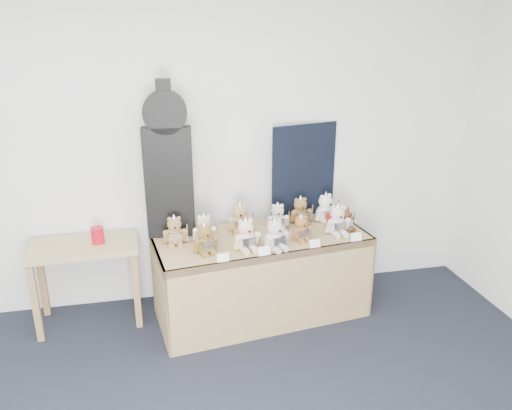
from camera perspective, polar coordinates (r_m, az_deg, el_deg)
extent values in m
plane|color=white|center=(4.22, -13.57, 5.85)|extent=(6.00, 0.00, 6.00)
cube|color=white|center=(4.25, -2.03, 8.09)|extent=(0.21, 0.00, 0.30)
cube|color=#9C794F|center=(4.07, 0.64, -3.98)|extent=(1.80, 0.93, 0.06)
cube|color=#9C794F|center=(3.93, 2.39, -10.30)|extent=(1.71, 0.24, 0.72)
cube|color=#9C794F|center=(4.04, -10.94, -9.80)|extent=(0.11, 0.71, 0.72)
cube|color=#9C794F|center=(4.55, 10.78, -6.24)|extent=(0.11, 0.71, 0.72)
cube|color=#9B7C53|center=(4.20, -19.13, -4.51)|extent=(0.86, 0.50, 0.04)
cube|color=olive|center=(4.24, -23.90, -10.25)|extent=(0.05, 0.05, 0.66)
cube|color=olive|center=(4.57, -23.24, -7.88)|extent=(0.05, 0.05, 0.66)
cube|color=olive|center=(4.16, -13.50, -9.51)|extent=(0.05, 0.05, 0.66)
cube|color=olive|center=(4.51, -13.67, -7.16)|extent=(0.05, 0.05, 0.66)
cube|color=black|center=(3.99, -9.89, 2.50)|extent=(0.39, 0.14, 0.89)
cylinder|color=black|center=(3.86, -10.38, 10.40)|extent=(0.34, 0.13, 0.33)
cube|color=black|center=(3.85, -10.51, 12.36)|extent=(0.12, 0.11, 0.22)
cube|color=black|center=(4.38, 5.50, 3.87)|extent=(0.61, 0.17, 0.83)
cylinder|color=#B10B1D|center=(4.16, -17.65, -3.31)|extent=(0.10, 0.10, 0.13)
ellipsoid|color=brown|center=(3.78, -5.85, -4.49)|extent=(0.18, 0.16, 0.15)
sphere|color=brown|center=(3.74, -5.90, -3.07)|extent=(0.11, 0.11, 0.11)
cylinder|color=brown|center=(3.70, -5.62, -3.45)|extent=(0.05, 0.04, 0.05)
sphere|color=black|center=(3.69, -5.53, -3.54)|extent=(0.02, 0.02, 0.02)
sphere|color=brown|center=(3.71, -6.44, -2.55)|extent=(0.04, 0.04, 0.04)
sphere|color=brown|center=(3.74, -5.41, -2.36)|extent=(0.04, 0.04, 0.04)
cylinder|color=brown|center=(3.74, -6.77, -4.69)|extent=(0.06, 0.09, 0.11)
cylinder|color=brown|center=(3.79, -4.73, -4.29)|extent=(0.06, 0.09, 0.11)
cylinder|color=brown|center=(3.74, -6.01, -5.49)|extent=(0.07, 0.11, 0.05)
cylinder|color=brown|center=(3.76, -5.04, -5.29)|extent=(0.07, 0.11, 0.05)
cube|color=white|center=(3.73, -5.51, -4.77)|extent=(0.10, 0.04, 0.08)
cone|color=white|center=(3.72, -5.93, -2.40)|extent=(0.09, 0.09, 0.07)
cube|color=white|center=(3.77, -4.35, -3.98)|extent=(0.02, 0.04, 0.16)
cube|color=white|center=(3.80, -4.33, -4.81)|extent=(0.05, 0.02, 0.01)
ellipsoid|color=beige|center=(3.81, -1.18, -4.11)|extent=(0.19, 0.18, 0.17)
sphere|color=beige|center=(3.76, -1.19, -2.55)|extent=(0.12, 0.12, 0.12)
cylinder|color=beige|center=(3.72, -0.87, -2.96)|extent=(0.06, 0.04, 0.05)
sphere|color=black|center=(3.71, -0.75, -3.06)|extent=(0.02, 0.02, 0.02)
sphere|color=beige|center=(3.73, -1.76, -1.97)|extent=(0.04, 0.04, 0.04)
sphere|color=beige|center=(3.76, -0.64, -1.79)|extent=(0.04, 0.04, 0.04)
cylinder|color=beige|center=(3.76, -2.16, -4.31)|extent=(0.07, 0.10, 0.13)
cylinder|color=beige|center=(3.81, 0.04, -3.90)|extent=(0.07, 0.10, 0.13)
cylinder|color=beige|center=(3.76, -1.34, -5.19)|extent=(0.07, 0.12, 0.05)
cylinder|color=beige|center=(3.79, -0.30, -4.99)|extent=(0.07, 0.12, 0.05)
cube|color=white|center=(3.75, -0.78, -4.42)|extent=(0.11, 0.04, 0.09)
cone|color=white|center=(3.74, -1.20, -1.82)|extent=(0.10, 0.10, 0.08)
cube|color=white|center=(3.80, 0.46, -3.56)|extent=(0.02, 0.04, 0.18)
cube|color=white|center=(3.83, 0.46, -4.48)|extent=(0.05, 0.02, 0.01)
ellipsoid|color=beige|center=(3.82, 2.14, -4.04)|extent=(0.20, 0.19, 0.16)
sphere|color=beige|center=(3.78, 2.16, -2.57)|extent=(0.12, 0.12, 0.12)
cylinder|color=beige|center=(3.75, 2.61, -2.93)|extent=(0.06, 0.04, 0.05)
sphere|color=black|center=(3.74, 2.77, -3.02)|extent=(0.02, 0.02, 0.02)
sphere|color=beige|center=(3.74, 1.70, -2.05)|extent=(0.04, 0.04, 0.04)
sphere|color=beige|center=(3.79, 2.64, -1.81)|extent=(0.04, 0.04, 0.04)
cylinder|color=beige|center=(3.77, 1.39, -4.30)|extent=(0.07, 0.10, 0.12)
cylinder|color=beige|center=(3.85, 3.23, -3.77)|extent=(0.07, 0.10, 0.12)
cylinder|color=beige|center=(3.78, 2.19, -5.08)|extent=(0.08, 0.11, 0.05)
cylinder|color=beige|center=(3.82, 3.06, -4.82)|extent=(0.08, 0.11, 0.05)
cube|color=white|center=(3.78, 2.70, -4.30)|extent=(0.10, 0.06, 0.09)
cone|color=white|center=(3.76, 2.17, -1.87)|extent=(0.10, 0.10, 0.08)
cube|color=white|center=(3.84, 3.63, -3.43)|extent=(0.03, 0.04, 0.17)
cube|color=white|center=(3.87, 3.61, -4.29)|extent=(0.05, 0.02, 0.01)
ellipsoid|color=#925B37|center=(4.00, 5.14, -3.18)|extent=(0.15, 0.14, 0.13)
sphere|color=#925B37|center=(3.96, 5.17, -1.98)|extent=(0.10, 0.10, 0.10)
cylinder|color=#925B37|center=(3.93, 5.46, -2.29)|extent=(0.04, 0.03, 0.04)
sphere|color=black|center=(3.92, 5.56, -2.37)|extent=(0.02, 0.02, 0.02)
sphere|color=#925B37|center=(3.94, 4.78, -1.54)|extent=(0.03, 0.03, 0.03)
sphere|color=#925B37|center=(3.96, 5.60, -1.40)|extent=(0.03, 0.03, 0.03)
cylinder|color=#925B37|center=(3.95, 4.44, -3.32)|extent=(0.05, 0.08, 0.10)
cylinder|color=#925B37|center=(4.01, 6.05, -3.03)|extent=(0.05, 0.08, 0.10)
cylinder|color=#925B37|center=(3.96, 5.05, -4.00)|extent=(0.06, 0.09, 0.04)
cylinder|color=#925B37|center=(3.99, 5.82, -3.85)|extent=(0.06, 0.09, 0.04)
cube|color=white|center=(3.96, 5.49, -3.40)|extent=(0.09, 0.03, 0.07)
cone|color=white|center=(3.95, 5.19, -1.42)|extent=(0.08, 0.08, 0.06)
cube|color=white|center=(4.00, 6.39, -2.77)|extent=(0.02, 0.03, 0.14)
cube|color=white|center=(4.03, 6.36, -3.47)|extent=(0.04, 0.01, 0.01)
ellipsoid|color=silver|center=(4.15, 9.22, -2.32)|extent=(0.17, 0.15, 0.16)
sphere|color=silver|center=(4.11, 9.30, -0.91)|extent=(0.12, 0.12, 0.12)
cylinder|color=silver|center=(4.07, 9.59, -1.27)|extent=(0.05, 0.03, 0.05)
sphere|color=black|center=(4.05, 9.70, -1.36)|extent=(0.02, 0.02, 0.02)
sphere|color=silver|center=(4.07, 8.84, -0.35)|extent=(0.04, 0.04, 0.04)
sphere|color=silver|center=(4.11, 9.82, -0.25)|extent=(0.04, 0.04, 0.04)
cylinder|color=silver|center=(4.09, 8.36, -2.44)|extent=(0.05, 0.09, 0.12)
cylinder|color=silver|center=(4.16, 10.31, -2.20)|extent=(0.05, 0.09, 0.12)
cylinder|color=silver|center=(4.10, 9.05, -3.26)|extent=(0.06, 0.11, 0.05)
cylinder|color=silver|center=(4.13, 9.97, -3.14)|extent=(0.06, 0.11, 0.05)
cube|color=white|center=(4.09, 9.59, -2.59)|extent=(0.11, 0.03, 0.09)
cone|color=white|center=(4.09, 9.34, -0.25)|extent=(0.10, 0.10, 0.08)
cube|color=white|center=(4.15, 10.70, -1.91)|extent=(0.02, 0.04, 0.17)
cube|color=white|center=(4.17, 10.65, -2.74)|extent=(0.05, 0.01, 0.01)
cube|color=#A51312|center=(4.19, 8.88, -1.86)|extent=(0.13, 0.04, 0.15)
ellipsoid|color=brown|center=(4.22, 10.02, -2.14)|extent=(0.17, 0.16, 0.13)
sphere|color=brown|center=(4.19, 10.09, -1.01)|extent=(0.10, 0.10, 0.10)
cylinder|color=brown|center=(4.17, 10.51, -1.26)|extent=(0.05, 0.04, 0.04)
sphere|color=black|center=(4.16, 10.66, -1.32)|extent=(0.02, 0.02, 0.02)
sphere|color=brown|center=(4.15, 9.83, -0.62)|extent=(0.03, 0.03, 0.03)
sphere|color=brown|center=(4.20, 10.41, -0.43)|extent=(0.03, 0.03, 0.03)
cylinder|color=brown|center=(4.17, 9.61, -2.32)|extent=(0.07, 0.08, 0.10)
cylinder|color=brown|center=(4.25, 10.76, -1.91)|extent=(0.07, 0.08, 0.10)
cylinder|color=brown|center=(4.19, 10.19, -2.90)|extent=(0.07, 0.09, 0.04)
cylinder|color=brown|center=(4.23, 10.73, -2.70)|extent=(0.07, 0.09, 0.04)
cube|color=white|center=(4.19, 10.55, -2.30)|extent=(0.08, 0.05, 0.07)
cone|color=white|center=(4.18, 10.13, -0.48)|extent=(0.08, 0.08, 0.06)
cube|color=white|center=(4.26, 11.05, -1.64)|extent=(0.02, 0.03, 0.14)
cube|color=white|center=(4.27, 11.01, -2.30)|extent=(0.04, 0.02, 0.01)
ellipsoid|color=beige|center=(3.97, -5.93, -3.26)|extent=(0.15, 0.13, 0.15)
sphere|color=beige|center=(3.93, -5.98, -1.93)|extent=(0.11, 0.11, 0.11)
cylinder|color=beige|center=(3.89, -5.90, -2.29)|extent=(0.05, 0.02, 0.05)
sphere|color=black|center=(3.88, -5.87, -2.38)|extent=(0.02, 0.02, 0.02)
sphere|color=beige|center=(3.92, -6.52, -1.39)|extent=(0.03, 0.03, 0.03)
sphere|color=beige|center=(3.92, -5.49, -1.32)|extent=(0.03, 0.03, 0.03)
cylinder|color=beige|center=(3.95, -6.93, -3.35)|extent=(0.04, 0.08, 0.11)
cylinder|color=beige|center=(3.96, -4.89, -3.19)|extent=(0.04, 0.08, 0.11)
cylinder|color=beige|center=(3.94, -6.31, -4.16)|extent=(0.04, 0.10, 0.04)
cylinder|color=beige|center=(3.95, -5.34, -4.08)|extent=(0.04, 0.10, 0.04)
cube|color=white|center=(3.92, -5.84, -3.54)|extent=(0.10, 0.02, 0.08)
cone|color=white|center=(3.92, -6.01, -1.30)|extent=(0.09, 0.09, 0.07)
cube|color=white|center=(3.94, -4.55, -2.93)|extent=(0.01, 0.04, 0.16)
cube|color=white|center=(3.97, -4.53, -3.72)|extent=(0.04, 0.01, 0.01)
ellipsoid|color=tan|center=(4.12, -1.81, -2.17)|extent=(0.17, 0.15, 0.16)
sphere|color=tan|center=(4.08, -1.83, -0.76)|extent=(0.12, 0.12, 0.12)
cylinder|color=tan|center=(4.04, -1.76, -1.13)|extent=(0.05, 0.03, 0.05)
sphere|color=black|center=(4.02, -1.74, -1.22)|extent=(0.02, 0.02, 0.02)
sphere|color=tan|center=(4.07, -2.38, -0.17)|extent=(0.04, 0.04, 0.04)
sphere|color=tan|center=(4.07, -1.29, -0.13)|extent=(0.04, 0.04, 0.04)
cylinder|color=tan|center=(4.10, -2.86, -2.22)|extent=(0.05, 0.09, 0.12)
cylinder|color=tan|center=(4.11, -0.71, -2.13)|extent=(0.05, 0.09, 0.12)
cylinder|color=tan|center=(4.09, -2.24, -3.10)|extent=(0.06, 0.11, 0.05)
cylinder|color=tan|center=(4.09, -1.22, -3.05)|extent=(0.06, 0.11, 0.05)
cube|color=white|center=(4.06, -1.73, -2.46)|extent=(0.11, 0.03, 0.09)
cone|color=white|center=(4.07, -1.84, -0.09)|extent=(0.10, 0.10, 0.08)
cube|color=white|center=(4.09, -0.36, -1.86)|extent=(0.02, 0.04, 0.17)
cube|color=white|center=(4.12, -0.35, -2.70)|extent=(0.05, 0.01, 0.01)
ellipsoid|color=silver|center=(4.20, 2.47, -1.88)|extent=(0.15, 0.13, 0.14)
sphere|color=silver|center=(4.16, 2.49, -0.64)|extent=(0.11, 0.11, 0.11)
cylinder|color=silver|center=(4.13, 2.60, -0.97)|extent=(0.05, 0.03, 0.04)
sphere|color=black|center=(4.11, 2.64, -1.04)|extent=(0.02, 0.02, 0.02)
sphere|color=silver|center=(4.14, 2.02, -0.13)|extent=(0.03, 0.03, 0.03)
sphere|color=silver|center=(4.16, 2.96, -0.08)|extent=(0.03, 0.03, 0.03)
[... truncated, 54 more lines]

